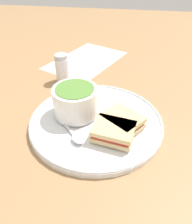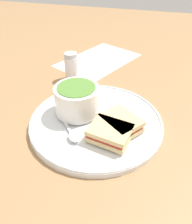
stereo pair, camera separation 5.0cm
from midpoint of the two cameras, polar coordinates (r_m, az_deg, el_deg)
The scene contains 8 objects.
ground_plane at distance 0.53m, azimuth 2.74°, elevation -3.23°, with size 2.40×2.40×0.00m, color #9E754C.
plate at distance 0.52m, azimuth 2.77°, elevation -2.49°, with size 0.31×0.31×0.02m.
soup_bowl at distance 0.52m, azimuth -2.21°, elevation 3.21°, with size 0.11×0.11×0.07m.
spoon at distance 0.47m, azimuth -3.18°, elevation -5.91°, with size 0.09×0.10×0.01m.
sandwich_half_near at distance 0.46m, azimuth 6.82°, elevation -5.55°, with size 0.10×0.08×0.03m.
sandwich_half_far at distance 0.49m, azimuth 9.36°, elevation -2.92°, with size 0.11×0.11×0.03m.
salt_shaker at distance 0.69m, azimuth -4.31°, elevation 11.62°, with size 0.04×0.04×0.09m.
menu_sheet at distance 0.84m, azimuth 2.41°, elevation 13.36°, with size 0.30×0.35×0.00m.
Camera 2 is at (-0.11, 0.38, 0.34)m, focal length 35.00 mm.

